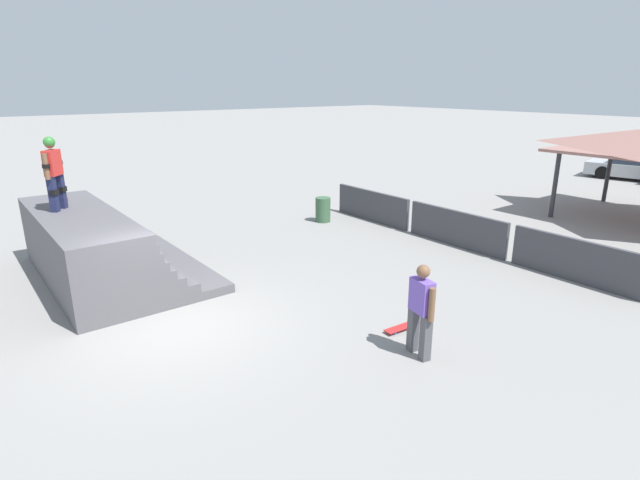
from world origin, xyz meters
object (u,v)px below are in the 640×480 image
at_px(bystander_walking, 421,306).
at_px(trash_bin, 323,210).
at_px(skateboard_on_deck, 61,202).
at_px(parked_car_silver, 637,168).
at_px(skateboard_on_ground, 404,326).
at_px(skater_on_deck, 53,168).

height_order(bystander_walking, trash_bin, bystander_walking).
height_order(skateboard_on_deck, parked_car_silver, skateboard_on_deck).
bearing_deg(skateboard_on_ground, trash_bin, 67.13).
relative_size(bystander_walking, parked_car_silver, 0.36).
relative_size(skater_on_deck, skateboard_on_deck, 2.09).
bearing_deg(trash_bin, skater_on_deck, -88.57).
bearing_deg(parked_car_silver, skater_on_deck, -108.39).
bearing_deg(bystander_walking, trash_bin, -14.93).
bearing_deg(skater_on_deck, skateboard_on_deck, -155.48).
distance_m(skateboard_on_deck, parked_car_silver, 25.67).
bearing_deg(skateboard_on_deck, skater_on_deck, 5.69).
xyz_separation_m(skateboard_on_deck, trash_bin, (0.46, 8.03, -1.33)).
xyz_separation_m(bystander_walking, trash_bin, (-8.13, 4.20, -0.52)).
height_order(skater_on_deck, trash_bin, skater_on_deck).
xyz_separation_m(bystander_walking, parked_car_silver, (-4.86, 21.55, -0.34)).
height_order(skateboard_on_ground, parked_car_silver, parked_car_silver).
bearing_deg(skateboard_on_deck, trash_bin, 106.94).
bearing_deg(skateboard_on_deck, parked_car_silver, 101.84).
xyz_separation_m(skater_on_deck, bystander_walking, (7.92, 3.99, -1.75)).
height_order(skater_on_deck, skateboard_on_ground, skater_on_deck).
bearing_deg(skater_on_deck, parked_car_silver, 122.19).
relative_size(skateboard_on_deck, parked_car_silver, 0.18).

